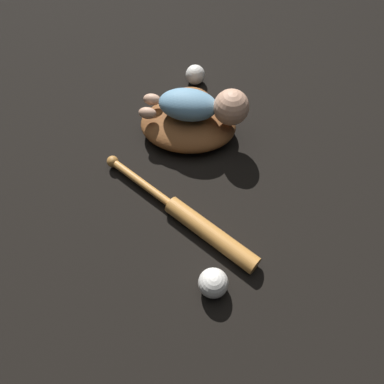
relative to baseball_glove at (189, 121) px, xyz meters
name	(u,v)px	position (x,y,z in m)	size (l,w,h in m)	color
ground_plane	(180,142)	(-0.03, -0.06, -0.05)	(6.00, 6.00, 0.00)	black
baseball_glove	(189,121)	(0.00, 0.00, 0.00)	(0.35, 0.31, 0.09)	brown
baby_figure	(203,106)	(0.05, -0.03, 0.09)	(0.35, 0.17, 0.11)	#6693B2
baseball_bat	(195,222)	(0.01, -0.38, -0.02)	(0.45, 0.41, 0.05)	#C6843D
baseball	(213,283)	(0.05, -0.57, -0.01)	(0.08, 0.08, 0.08)	white
baseball_spare	(195,75)	(0.03, 0.25, -0.01)	(0.07, 0.07, 0.07)	white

